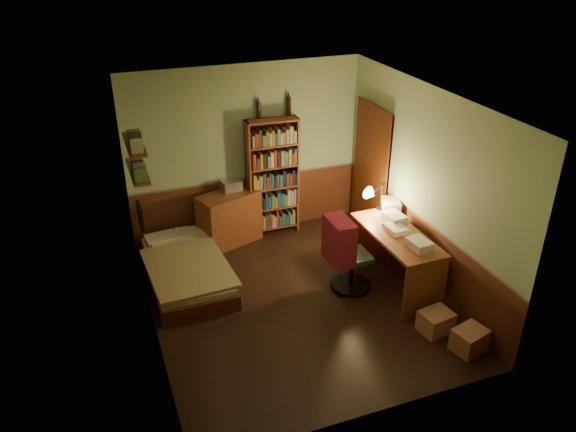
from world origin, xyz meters
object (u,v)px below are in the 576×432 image
object	(u,v)px
desk_lamp	(382,188)
cardboard_box_a	(469,340)
dresser	(229,218)
cardboard_box_b	(436,322)
mini_stereo	(231,185)
office_chair	(353,252)
bookshelf	(273,178)
bed	(186,262)
desk	(395,259)

from	to	relation	value
desk_lamp	cardboard_box_a	bearing A→B (deg)	-111.65
dresser	cardboard_box_b	distance (m)	3.37
desk_lamp	cardboard_box_b	bearing A→B (deg)	-116.93
mini_stereo	desk_lamp	size ratio (longest dim) A/B	0.45
office_chair	cardboard_box_b	bearing A→B (deg)	-65.30
bookshelf	cardboard_box_b	bearing A→B (deg)	-68.55
mini_stereo	cardboard_box_b	bearing A→B (deg)	-69.91
dresser	office_chair	world-z (taller)	office_chair
mini_stereo	office_chair	world-z (taller)	office_chair
bed	desk_lamp	size ratio (longest dim) A/B	2.86
bookshelf	desk_lamp	world-z (taller)	bookshelf
mini_stereo	office_chair	bearing A→B (deg)	-67.81
cardboard_box_a	dresser	bearing A→B (deg)	119.38
mini_stereo	desk_lamp	bearing A→B (deg)	-44.38
bed	desk	xyz separation A→B (m)	(2.55, -1.08, 0.12)
cardboard_box_b	dresser	bearing A→B (deg)	120.48
cardboard_box_b	office_chair	bearing A→B (deg)	114.69
dresser	desk_lamp	bearing A→B (deg)	-51.57
mini_stereo	bookshelf	distance (m)	0.64
bed	desk_lamp	xyz separation A→B (m)	(2.68, -0.38, 0.83)
desk_lamp	office_chair	size ratio (longest dim) A/B	0.58
desk	desk_lamp	distance (m)	1.00
desk_lamp	office_chair	world-z (taller)	desk_lamp
bookshelf	cardboard_box_a	xyz separation A→B (m)	(1.14, -3.40, -0.77)
dresser	desk_lamp	size ratio (longest dim) A/B	1.41
dresser	bookshelf	size ratio (longest dim) A/B	0.49
desk	cardboard_box_a	xyz separation A→B (m)	(0.14, -1.44, -0.25)
mini_stereo	cardboard_box_b	xyz separation A→B (m)	(1.62, -3.02, -0.74)
bookshelf	office_chair	bearing A→B (deg)	-72.96
mini_stereo	desk	world-z (taller)	mini_stereo
dresser	bed	bearing A→B (deg)	-155.23
bed	bookshelf	distance (m)	1.89
dresser	desk	bearing A→B (deg)	-66.67
cardboard_box_b	cardboard_box_a	bearing A→B (deg)	-68.94
desk	cardboard_box_b	distance (m)	1.05
bed	cardboard_box_b	size ratio (longest dim) A/B	4.98
office_chair	bed	bearing A→B (deg)	154.77
bed	office_chair	world-z (taller)	office_chair
mini_stereo	cardboard_box_b	world-z (taller)	mini_stereo
bed	dresser	bearing A→B (deg)	43.72
bookshelf	desk	distance (m)	2.26
bed	dresser	world-z (taller)	dresser
bookshelf	desk_lamp	xyz separation A→B (m)	(1.13, -1.26, 0.19)
dresser	bookshelf	bearing A→B (deg)	-12.53
desk	desk_lamp	bearing A→B (deg)	78.26
dresser	mini_stereo	world-z (taller)	mini_stereo
dresser	desk_lamp	xyz separation A→B (m)	(1.86, -1.18, 0.70)
bed	desk_lamp	bearing A→B (deg)	-8.37
bookshelf	desk_lamp	distance (m)	1.71
desk_lamp	bed	bearing A→B (deg)	150.05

